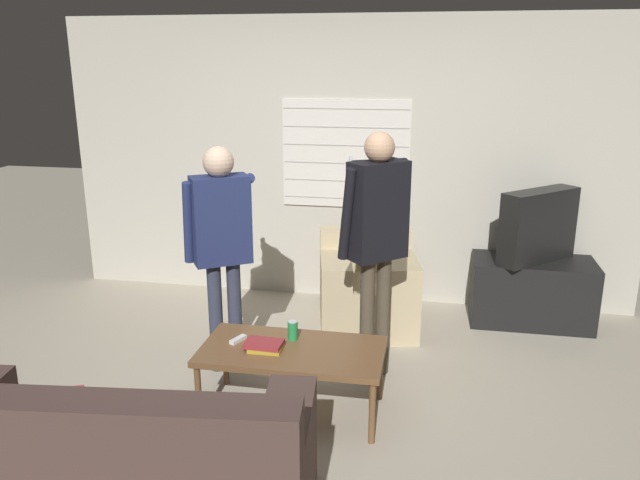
{
  "coord_description": "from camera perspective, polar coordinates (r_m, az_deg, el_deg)",
  "views": [
    {
      "loc": [
        0.81,
        -3.51,
        2.2
      ],
      "look_at": [
        0.06,
        0.48,
        1.0
      ],
      "focal_mm": 35.0,
      "sensor_mm": 36.0,
      "label": 1
    }
  ],
  "objects": [
    {
      "name": "armchair_beige",
      "position": [
        5.25,
        4.31,
        -4.42
      ],
      "size": [
        0.91,
        0.9,
        0.79
      ],
      "rotation": [
        0.0,
        0.0,
        3.34
      ],
      "color": "#C6B289",
      "rests_on": "ground_plane"
    },
    {
      "name": "couch_blue",
      "position": [
        3.27,
        -18.67,
        -19.62
      ],
      "size": [
        1.95,
        1.05,
        0.87
      ],
      "rotation": [
        0.0,
        0.0,
        0.11
      ],
      "color": "#4C3833",
      "rests_on": "ground_plane"
    },
    {
      "name": "book_stack",
      "position": [
        3.95,
        -5.08,
        -9.59
      ],
      "size": [
        0.24,
        0.16,
        0.05
      ],
      "color": "gold",
      "rests_on": "coffee_table"
    },
    {
      "name": "spare_remote",
      "position": [
        4.08,
        -7.49,
        -9.0
      ],
      "size": [
        0.09,
        0.14,
        0.02
      ],
      "rotation": [
        0.0,
        0.0,
        -0.41
      ],
      "color": "white",
      "rests_on": "coffee_table"
    },
    {
      "name": "coffee_table",
      "position": [
        3.98,
        -2.55,
        -10.38
      ],
      "size": [
        1.15,
        0.59,
        0.44
      ],
      "color": "brown",
      "rests_on": "ground_plane"
    },
    {
      "name": "person_left_standing",
      "position": [
        4.37,
        -9.02,
        0.68
      ],
      "size": [
        0.5,
        0.81,
        1.63
      ],
      "rotation": [
        0.0,
        0.0,
        0.56
      ],
      "color": "#33384C",
      "rests_on": "ground_plane"
    },
    {
      "name": "tv_stand",
      "position": [
        5.61,
        18.78,
        -4.49
      ],
      "size": [
        1.0,
        0.5,
        0.56
      ],
      "color": "black",
      "rests_on": "ground_plane"
    },
    {
      "name": "tv",
      "position": [
        5.44,
        19.31,
        1.23
      ],
      "size": [
        0.67,
        0.65,
        0.6
      ],
      "rotation": [
        0.0,
        0.0,
        3.89
      ],
      "color": "black",
      "rests_on": "tv_stand"
    },
    {
      "name": "ground_plane",
      "position": [
        4.22,
        -2.08,
        -14.94
      ],
      "size": [
        16.0,
        16.0,
        0.0
      ],
      "primitive_type": "plane",
      "color": "#B2A893"
    },
    {
      "name": "wall_back",
      "position": [
        5.68,
        2.32,
        7.09
      ],
      "size": [
        5.2,
        0.08,
        2.55
      ],
      "color": "#BCB7A8",
      "rests_on": "ground_plane"
    },
    {
      "name": "person_right_standing",
      "position": [
        4.21,
        5.16,
        1.25
      ],
      "size": [
        0.5,
        0.84,
        1.73
      ],
      "rotation": [
        0.0,
        0.0,
        0.74
      ],
      "color": "#4C4233",
      "rests_on": "ground_plane"
    },
    {
      "name": "soda_can",
      "position": [
        4.06,
        -2.51,
        -8.25
      ],
      "size": [
        0.07,
        0.07,
        0.13
      ],
      "color": "#238E47",
      "rests_on": "coffee_table"
    }
  ]
}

